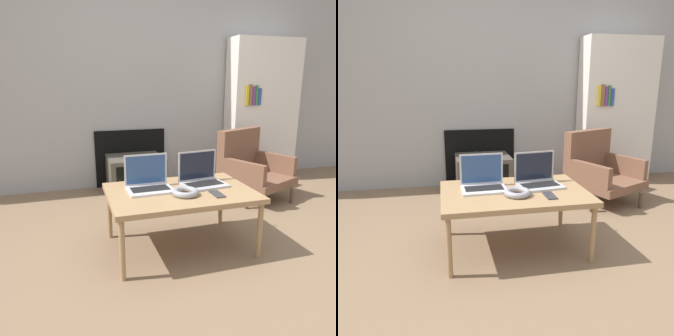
{
  "view_description": "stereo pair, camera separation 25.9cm",
  "coord_description": "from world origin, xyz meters",
  "views": [
    {
      "loc": [
        -0.74,
        -1.76,
        1.19
      ],
      "look_at": [
        0.0,
        0.64,
        0.53
      ],
      "focal_mm": 35.0,
      "sensor_mm": 36.0,
      "label": 1
    },
    {
      "loc": [
        -0.49,
        -1.83,
        1.19
      ],
      "look_at": [
        0.0,
        0.64,
        0.53
      ],
      "focal_mm": 35.0,
      "sensor_mm": 36.0,
      "label": 2
    }
  ],
  "objects": [
    {
      "name": "tv",
      "position": [
        -0.05,
        1.71,
        0.2
      ],
      "size": [
        0.6,
        0.5,
        0.4
      ],
      "color": "#4C473D",
      "rests_on": "ground_plane"
    },
    {
      "name": "headphones",
      "position": [
        -0.0,
        0.24,
        0.46
      ],
      "size": [
        0.18,
        0.18,
        0.04
      ],
      "color": "gray",
      "rests_on": "table"
    },
    {
      "name": "laptop_left",
      "position": [
        -0.21,
        0.44,
        0.5
      ],
      "size": [
        0.33,
        0.24,
        0.24
      ],
      "rotation": [
        0.0,
        0.0,
        0.02
      ],
      "color": "silver",
      "rests_on": "table"
    },
    {
      "name": "bookshelf",
      "position": [
        1.57,
        1.81,
        0.85
      ],
      "size": [
        0.87,
        0.32,
        1.7
      ],
      "color": "silver",
      "rests_on": "ground_plane"
    },
    {
      "name": "table",
      "position": [
        0.0,
        0.34,
        0.41
      ],
      "size": [
        1.03,
        0.69,
        0.44
      ],
      "color": "#9E7A51",
      "rests_on": "ground_plane"
    },
    {
      "name": "phone",
      "position": [
        0.21,
        0.18,
        0.45
      ],
      "size": [
        0.07,
        0.14,
        0.01
      ],
      "color": "#333338",
      "rests_on": "table"
    },
    {
      "name": "laptop_right",
      "position": [
        0.2,
        0.44,
        0.5
      ],
      "size": [
        0.35,
        0.27,
        0.24
      ],
      "rotation": [
        0.0,
        0.0,
        0.12
      ],
      "color": "#B2B2B7",
      "rests_on": "table"
    },
    {
      "name": "wall_back",
      "position": [
        -0.0,
        2.01,
        1.29
      ],
      "size": [
        7.0,
        0.08,
        2.6
      ],
      "color": "#999999",
      "rests_on": "ground_plane"
    },
    {
      "name": "armchair",
      "position": [
        1.09,
        1.21,
        0.34
      ],
      "size": [
        0.8,
        0.8,
        0.71
      ],
      "rotation": [
        0.0,
        0.0,
        0.41
      ],
      "color": "brown",
      "rests_on": "ground_plane"
    },
    {
      "name": "ground_plane",
      "position": [
        0.0,
        0.0,
        0.0
      ],
      "size": [
        14.0,
        14.0,
        0.0
      ],
      "primitive_type": "plane",
      "color": "#7A6047"
    }
  ]
}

